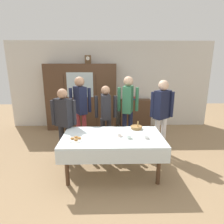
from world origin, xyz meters
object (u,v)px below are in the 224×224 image
Objects in this scene: wall_cabinet at (82,97)px; pastry_plate at (76,139)px; tea_cup_mid_left at (146,137)px; bread_basket at (136,127)px; bookshelf_low at (135,114)px; mantel_clock at (88,59)px; spoon_near_right at (106,137)px; spoon_near_left at (81,132)px; person_behind_table_right at (128,104)px; book_stack at (136,98)px; person_beside_shelf at (64,118)px; dining_table at (113,141)px; tea_cup_mid_right at (129,137)px; person_by_cabinet at (80,105)px; tea_cup_near_left at (119,135)px; person_behind_table_left at (106,112)px; person_near_right_end at (162,110)px.

pastry_plate is (0.26, -2.72, -0.25)m from wall_cabinet.
tea_cup_mid_left is 0.52m from bread_basket.
mantel_clock is at bearing -178.00° from bookshelf_low.
tea_cup_mid_left reaches higher than spoon_near_right.
spoon_near_left is 1.50m from person_behind_table_right.
book_stack is at bearing 85.78° from tea_cup_mid_left.
person_beside_shelf is (-0.33, -2.01, -1.21)m from mantel_clock.
dining_table is at bearing -140.63° from bread_basket.
pastry_plate reaches higher than spoon_near_left.
book_stack is 3.13m from pastry_plate.
spoon_near_left is 0.08× the size of person_beside_shelf.
dining_table is 2.78m from book_stack.
book_stack is 1.73× the size of tea_cup_mid_right.
person_by_cabinet is at bearing 117.06° from spoon_near_right.
person_behind_table_right is (-0.09, 0.90, 0.29)m from bread_basket.
mantel_clock reaches higher than pastry_plate.
bookshelf_low is 2.78m from person_beside_shelf.
person_by_cabinet reaches higher than tea_cup_near_left.
mantel_clock reaches higher than tea_cup_mid_right.
person_by_cabinet is (-0.10, 1.35, 0.31)m from pastry_plate.
person_behind_table_right reaches higher than bookshelf_low.
mantel_clock reaches higher than wall_cabinet.
spoon_near_left is 0.54m from person_beside_shelf.
wall_cabinet is 1.23× the size of person_behind_table_right.
spoon_near_right is at bearing 172.68° from tea_cup_mid_left.
dining_table is 0.65m from bread_basket.
dining_table is at bearing -107.46° from person_behind_table_right.
person_by_cabinet is at bearing 68.13° from person_beside_shelf.
person_beside_shelf is (-1.13, 0.55, 0.16)m from tea_cup_near_left.
bookshelf_low is at bearing 62.55° from pastry_plate.
bookshelf_low is 2.18m from person_by_cabinet.
wall_cabinet is at bearing 119.05° from tea_cup_mid_left.
book_stack is at bearing 71.06° from spoon_near_right.
tea_cup_near_left is 1.09× the size of spoon_near_right.
person_behind_table_left reaches higher than bookshelf_low.
spoon_near_left is at bearing 152.76° from spoon_near_right.
dining_table is 14.15× the size of tea_cup_mid_left.
bookshelf_low reaches higher than tea_cup_mid_right.
tea_cup_near_left is at bearing -54.04° from person_by_cabinet.
tea_cup_mid_left is 0.46× the size of pastry_plate.
tea_cup_mid_left is 0.08× the size of person_near_right_end.
person_behind_table_right reaches higher than person_beside_shelf.
pastry_plate is 1.81m from person_behind_table_right.
spoon_near_left is (-1.41, -2.40, -0.21)m from book_stack.
dining_table is 1.49m from person_by_cabinet.
person_behind_table_left is (0.47, 0.86, 0.18)m from spoon_near_left.
book_stack is 1.80m from person_behind_table_left.
spoon_near_right is at bearing -33.51° from person_beside_shelf.
mantel_clock is 0.14× the size of person_by_cabinet.
bread_basket is 1.26m from pastry_plate.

